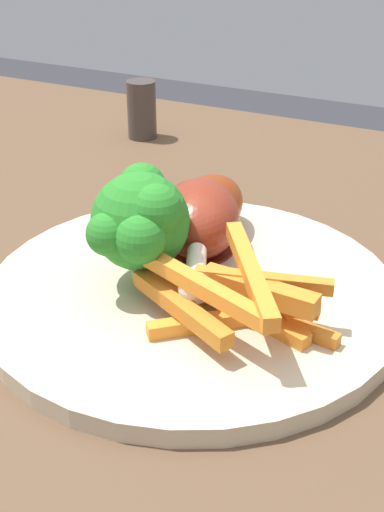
{
  "coord_description": "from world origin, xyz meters",
  "views": [
    {
      "loc": [
        -0.22,
        0.35,
        0.96
      ],
      "look_at": [
        -0.05,
        0.03,
        0.76
      ],
      "focal_mm": 46.86,
      "sensor_mm": 36.0,
      "label": 1
    }
  ],
  "objects_px": {
    "broccoli_floret_front": "(140,220)",
    "dining_table": "(147,380)",
    "carrot_fries_pile": "(240,297)",
    "pepper_shaker": "(142,110)",
    "chicken_drumstick_far": "(203,212)",
    "dinner_plate": "(192,292)",
    "chicken_drumstick_near": "(199,221)"
  },
  "relations": [
    {
      "from": "chicken_drumstick_near",
      "to": "chicken_drumstick_far",
      "type": "bearing_deg",
      "value": -71.72
    },
    {
      "from": "chicken_drumstick_far",
      "to": "dining_table",
      "type": "bearing_deg",
      "value": 43.07
    },
    {
      "from": "chicken_drumstick_near",
      "to": "carrot_fries_pile",
      "type": "bearing_deg",
      "value": 132.68
    },
    {
      "from": "dinner_plate",
      "to": "carrot_fries_pile",
      "type": "height_order",
      "value": "carrot_fries_pile"
    },
    {
      "from": "broccoli_floret_front",
      "to": "chicken_drumstick_far",
      "type": "distance_m",
      "value": 0.08
    },
    {
      "from": "dinner_plate",
      "to": "pepper_shaker",
      "type": "xyz_separation_m",
      "value": [
        0.19,
        -0.26,
        0.02
      ]
    },
    {
      "from": "broccoli_floret_front",
      "to": "chicken_drumstick_near",
      "type": "bearing_deg",
      "value": -104.56
    },
    {
      "from": "dinner_plate",
      "to": "pepper_shaker",
      "type": "relative_size",
      "value": 4.39
    },
    {
      "from": "carrot_fries_pile",
      "to": "chicken_drumstick_far",
      "type": "bearing_deg",
      "value": -52.07
    },
    {
      "from": "dining_table",
      "to": "pepper_shaker",
      "type": "distance_m",
      "value": 0.3
    },
    {
      "from": "chicken_drumstick_far",
      "to": "dinner_plate",
      "type": "bearing_deg",
      "value": 110.07
    },
    {
      "from": "dinner_plate",
      "to": "chicken_drumstick_far",
      "type": "distance_m",
      "value": 0.07
    },
    {
      "from": "dining_table",
      "to": "chicken_drumstick_far",
      "type": "relative_size",
      "value": 9.44
    },
    {
      "from": "dining_table",
      "to": "chicken_drumstick_near",
      "type": "height_order",
      "value": "chicken_drumstick_near"
    },
    {
      "from": "broccoli_floret_front",
      "to": "dining_table",
      "type": "bearing_deg",
      "value": -58.03
    },
    {
      "from": "broccoli_floret_front",
      "to": "pepper_shaker",
      "type": "bearing_deg",
      "value": -59.11
    },
    {
      "from": "chicken_drumstick_near",
      "to": "pepper_shaker",
      "type": "relative_size",
      "value": 2.27
    },
    {
      "from": "dining_table",
      "to": "carrot_fries_pile",
      "type": "relative_size",
      "value": 9.73
    },
    {
      "from": "chicken_drumstick_far",
      "to": "broccoli_floret_front",
      "type": "bearing_deg",
      "value": 84.52
    },
    {
      "from": "dinner_plate",
      "to": "chicken_drumstick_far",
      "type": "relative_size",
      "value": 2.02
    },
    {
      "from": "carrot_fries_pile",
      "to": "chicken_drumstick_far",
      "type": "relative_size",
      "value": 0.97
    },
    {
      "from": "dining_table",
      "to": "dinner_plate",
      "type": "xyz_separation_m",
      "value": [
        -0.05,
        0.03,
        0.11
      ]
    },
    {
      "from": "dining_table",
      "to": "chicken_drumstick_near",
      "type": "bearing_deg",
      "value": -164.9
    },
    {
      "from": "dining_table",
      "to": "chicken_drumstick_near",
      "type": "relative_size",
      "value": 9.03
    },
    {
      "from": "carrot_fries_pile",
      "to": "pepper_shaker",
      "type": "bearing_deg",
      "value": -50.43
    },
    {
      "from": "dinner_plate",
      "to": "carrot_fries_pile",
      "type": "bearing_deg",
      "value": 151.02
    },
    {
      "from": "dinner_plate",
      "to": "chicken_drumstick_near",
      "type": "bearing_deg",
      "value": -69.03
    },
    {
      "from": "dinner_plate",
      "to": "chicken_drumstick_near",
      "type": "xyz_separation_m",
      "value": [
        0.01,
        -0.04,
        0.03
      ]
    },
    {
      "from": "dining_table",
      "to": "pepper_shaker",
      "type": "height_order",
      "value": "pepper_shaker"
    },
    {
      "from": "chicken_drumstick_near",
      "to": "dining_table",
      "type": "bearing_deg",
      "value": 15.1
    },
    {
      "from": "dinner_plate",
      "to": "broccoli_floret_front",
      "type": "relative_size",
      "value": 3.53
    },
    {
      "from": "chicken_drumstick_far",
      "to": "pepper_shaker",
      "type": "bearing_deg",
      "value": -49.77
    }
  ]
}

